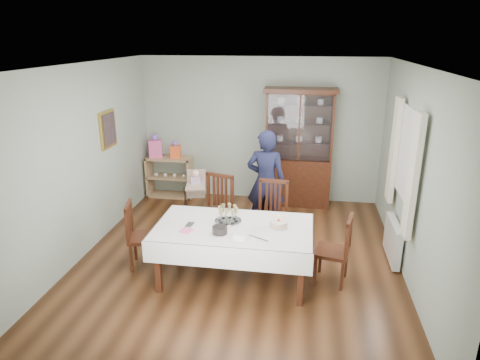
% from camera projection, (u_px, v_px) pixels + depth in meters
% --- Properties ---
extents(floor, '(5.00, 5.00, 0.00)m').
position_uv_depth(floor, '(239.00, 258.00, 6.19)').
color(floor, '#593319').
rests_on(floor, ground).
extents(room_shell, '(5.00, 5.00, 5.00)m').
position_uv_depth(room_shell, '(245.00, 134.00, 6.14)').
color(room_shell, '#9EAA99').
rests_on(room_shell, floor).
extents(dining_table, '(2.00, 1.16, 0.76)m').
position_uv_depth(dining_table, '(234.00, 253.00, 5.53)').
color(dining_table, '#482312').
rests_on(dining_table, floor).
extents(china_cabinet, '(1.30, 0.48, 2.18)m').
position_uv_depth(china_cabinet, '(299.00, 146.00, 7.83)').
color(china_cabinet, '#482312').
rests_on(china_cabinet, floor).
extents(sideboard, '(0.90, 0.38, 0.80)m').
position_uv_depth(sideboard, '(170.00, 177.00, 8.45)').
color(sideboard, tan).
rests_on(sideboard, floor).
extents(picture_frame, '(0.04, 0.48, 0.58)m').
position_uv_depth(picture_frame, '(108.00, 129.00, 6.73)').
color(picture_frame, gold).
rests_on(picture_frame, room_shell).
extents(window, '(0.04, 1.02, 1.22)m').
position_uv_depth(window, '(408.00, 155.00, 5.65)').
color(window, white).
rests_on(window, room_shell).
extents(curtain_left, '(0.07, 0.30, 1.55)m').
position_uv_depth(curtain_left, '(413.00, 177.00, 5.11)').
color(curtain_left, silver).
rests_on(curtain_left, room_shell).
extents(curtain_right, '(0.07, 0.30, 1.55)m').
position_uv_depth(curtain_right, '(394.00, 151.00, 6.27)').
color(curtain_right, silver).
rests_on(curtain_right, room_shell).
extents(radiator, '(0.10, 0.80, 0.55)m').
position_uv_depth(radiator, '(393.00, 240.00, 6.06)').
color(radiator, white).
rests_on(radiator, floor).
extents(chair_far_left, '(0.61, 0.61, 1.07)m').
position_uv_depth(chair_far_left, '(214.00, 225.00, 6.51)').
color(chair_far_left, '#482312').
rests_on(chair_far_left, floor).
extents(chair_far_right, '(0.51, 0.51, 1.03)m').
position_uv_depth(chair_far_right, '(270.00, 230.00, 6.36)').
color(chair_far_right, '#482312').
rests_on(chair_far_right, floor).
extents(chair_end_left, '(0.50, 0.50, 0.93)m').
position_uv_depth(chair_end_left, '(144.00, 247.00, 5.91)').
color(chair_end_left, '#482312').
rests_on(chair_end_left, floor).
extents(chair_end_right, '(0.49, 0.49, 0.92)m').
position_uv_depth(chair_end_right, '(333.00, 262.00, 5.52)').
color(chair_end_right, '#482312').
rests_on(chair_end_right, floor).
extents(woman, '(0.64, 0.44, 1.69)m').
position_uv_depth(woman, '(266.00, 182.00, 6.79)').
color(woman, black).
rests_on(woman, floor).
extents(high_chair, '(0.49, 0.49, 0.94)m').
position_uv_depth(high_chair, '(197.00, 202.00, 7.27)').
color(high_chair, black).
rests_on(high_chair, floor).
extents(champagne_tray, '(0.35, 0.35, 0.21)m').
position_uv_depth(champagne_tray, '(228.00, 217.00, 5.53)').
color(champagne_tray, silver).
rests_on(champagne_tray, dining_table).
extents(birthday_cake, '(0.26, 0.26, 0.18)m').
position_uv_depth(birthday_cake, '(278.00, 224.00, 5.35)').
color(birthday_cake, white).
rests_on(birthday_cake, dining_table).
extents(plate_stack_dark, '(0.21, 0.21, 0.09)m').
position_uv_depth(plate_stack_dark, '(220.00, 230.00, 5.21)').
color(plate_stack_dark, black).
rests_on(plate_stack_dark, dining_table).
extents(plate_stack_white, '(0.21, 0.21, 0.08)m').
position_uv_depth(plate_stack_white, '(240.00, 235.00, 5.07)').
color(plate_stack_white, white).
rests_on(plate_stack_white, dining_table).
extents(napkin_stack, '(0.17, 0.17, 0.02)m').
position_uv_depth(napkin_stack, '(186.00, 231.00, 5.27)').
color(napkin_stack, '#FB5C9D').
rests_on(napkin_stack, dining_table).
extents(cutlery, '(0.12, 0.17, 0.01)m').
position_uv_depth(cutlery, '(187.00, 224.00, 5.46)').
color(cutlery, silver).
rests_on(cutlery, dining_table).
extents(cake_knife, '(0.25, 0.15, 0.01)m').
position_uv_depth(cake_knife, '(259.00, 238.00, 5.08)').
color(cake_knife, silver).
rests_on(cake_knife, dining_table).
extents(gift_bag_pink, '(0.28, 0.23, 0.46)m').
position_uv_depth(gift_bag_pink, '(155.00, 147.00, 8.27)').
color(gift_bag_pink, '#FB5C9D').
rests_on(gift_bag_pink, sideboard).
extents(gift_bag_orange, '(0.20, 0.15, 0.35)m').
position_uv_depth(gift_bag_orange, '(175.00, 150.00, 8.23)').
color(gift_bag_orange, '#FF5F28').
rests_on(gift_bag_orange, sideboard).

